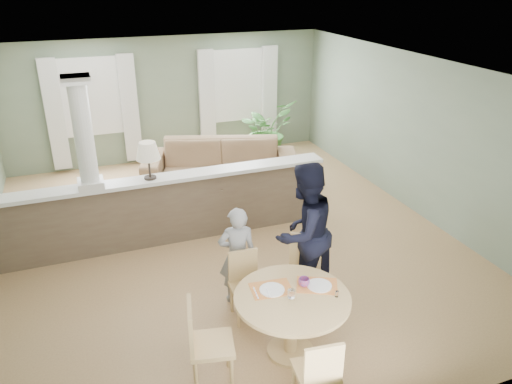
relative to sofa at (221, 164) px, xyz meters
name	(u,v)px	position (x,y,z in m)	size (l,w,h in m)	color
ground	(223,237)	(-0.60, -2.09, -0.44)	(8.00, 8.00, 0.00)	tan
room_shell	(207,119)	(-0.63, -1.46, 1.37)	(7.02, 8.02, 2.71)	gray
pony_wall	(157,202)	(-1.59, -1.89, 0.27)	(5.32, 0.38, 2.70)	brown
sofa	(221,164)	(0.00, 0.00, 0.00)	(3.01, 1.18, 0.88)	olive
houseplant	(267,130)	(1.40, 1.07, 0.23)	(1.21, 1.05, 1.35)	#366A2A
dining_table	(292,308)	(-0.66, -4.88, 0.17)	(1.27, 1.27, 0.86)	tan
chair_far_boy	(246,282)	(-0.91, -4.05, 0.03)	(0.41, 0.41, 0.86)	tan
chair_far_man	(302,269)	(-0.17, -4.11, 0.09)	(0.61, 0.61, 0.95)	tan
chair_near	(318,372)	(-0.76, -5.72, 0.05)	(0.44, 0.44, 0.89)	tan
chair_side	(204,341)	(-1.68, -4.98, 0.10)	(0.53, 0.53, 0.99)	tan
child_person	(237,255)	(-0.91, -3.74, 0.23)	(0.49, 0.32, 1.33)	gray
man_person	(304,233)	(-0.08, -3.93, 0.49)	(0.91, 0.71, 1.87)	black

